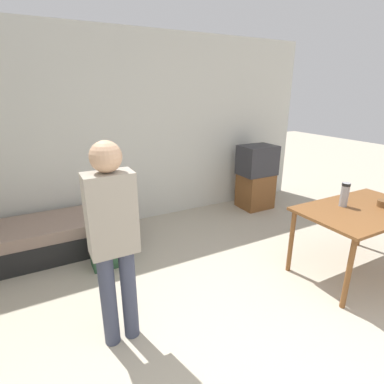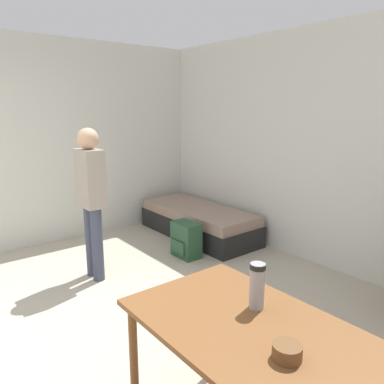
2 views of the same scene
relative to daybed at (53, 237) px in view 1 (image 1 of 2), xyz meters
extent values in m
cube|color=silver|center=(1.33, 0.49, 1.14)|extent=(5.74, 0.06, 2.70)
cube|color=black|center=(0.00, 0.00, -0.07)|extent=(1.87, 0.77, 0.28)
cube|color=gray|center=(0.00, 0.00, 0.14)|extent=(1.81, 0.74, 0.14)
cube|color=brown|center=(3.17, 0.04, 0.08)|extent=(0.51, 0.45, 0.58)
cube|color=#2D2D33|center=(3.17, 0.04, 0.61)|extent=(0.58, 0.43, 0.48)
cube|color=black|center=(3.17, -0.17, 0.61)|extent=(0.47, 0.01, 0.38)
cube|color=brown|center=(2.88, -2.00, 0.53)|extent=(1.34, 0.81, 0.03)
cylinder|color=brown|center=(2.27, -2.35, 0.15)|extent=(0.05, 0.05, 0.72)
cylinder|color=brown|center=(2.27, -1.66, 0.15)|extent=(0.05, 0.05, 0.72)
cylinder|color=brown|center=(3.50, -1.66, 0.15)|extent=(0.05, 0.05, 0.72)
cylinder|color=#3D4256|center=(0.29, -1.74, 0.19)|extent=(0.12, 0.12, 0.80)
cylinder|color=#3D4256|center=(0.45, -1.74, 0.19)|extent=(0.12, 0.12, 0.80)
cube|color=#9E9384|center=(0.37, -1.74, 0.89)|extent=(0.34, 0.20, 0.60)
sphere|color=tan|center=(0.37, -1.74, 1.30)|extent=(0.22, 0.22, 0.22)
cylinder|color=#99999E|center=(2.76, -1.86, 0.67)|extent=(0.08, 0.08, 0.26)
cylinder|color=black|center=(2.76, -1.86, 0.78)|extent=(0.09, 0.09, 0.03)
cylinder|color=brown|center=(3.13, -2.07, 0.58)|extent=(0.13, 0.13, 0.07)
cube|color=#284C33|center=(0.52, -0.62, 0.01)|extent=(0.36, 0.23, 0.44)
cube|color=#284C33|center=(0.52, -0.75, -0.05)|extent=(0.25, 0.03, 0.15)
camera|label=1|loc=(-0.04, -3.71, 1.71)|focal=28.00mm
camera|label=2|loc=(3.98, -3.27, 1.60)|focal=35.00mm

